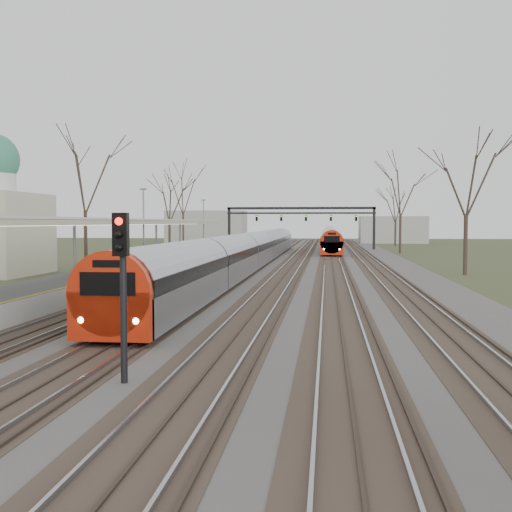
% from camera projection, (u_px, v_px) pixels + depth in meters
% --- Properties ---
extents(track_bed, '(24.00, 160.00, 0.22)m').
position_uv_depth(track_bed, '(288.00, 262.00, 61.13)').
color(track_bed, '#474442').
rests_on(track_bed, ground).
extents(platform, '(3.50, 69.00, 1.00)m').
position_uv_depth(platform, '(139.00, 271.00, 44.77)').
color(platform, '#9E9B93').
rests_on(platform, ground).
extents(canopy, '(4.10, 50.00, 3.11)m').
position_uv_depth(canopy, '(118.00, 222.00, 40.11)').
color(canopy, slate).
rests_on(canopy, platform).
extents(signal_gantry, '(21.00, 0.59, 6.08)m').
position_uv_depth(signal_gantry, '(301.00, 215.00, 90.64)').
color(signal_gantry, black).
rests_on(signal_gantry, ground).
extents(tree_west_far, '(5.50, 5.50, 11.33)m').
position_uv_depth(tree_west_far, '(85.00, 175.00, 55.67)').
color(tree_west_far, '#2D231C').
rests_on(tree_west_far, ground).
extents(tree_east_far, '(5.00, 5.00, 10.30)m').
position_uv_depth(tree_east_far, '(467.00, 175.00, 46.34)').
color(tree_east_far, '#2D231C').
rests_on(tree_east_far, ground).
extents(train_near, '(2.62, 75.21, 3.05)m').
position_uv_depth(train_near, '(253.00, 250.00, 56.21)').
color(train_near, '#A5A8AF').
rests_on(train_near, ground).
extents(train_far, '(2.62, 75.21, 3.05)m').
position_uv_depth(train_far, '(330.00, 237.00, 107.30)').
color(train_far, '#A5A8AF').
rests_on(train_far, ground).
extents(signal_post, '(0.35, 0.45, 4.10)m').
position_uv_depth(signal_post, '(122.00, 272.00, 14.89)').
color(signal_post, black).
rests_on(signal_post, ground).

